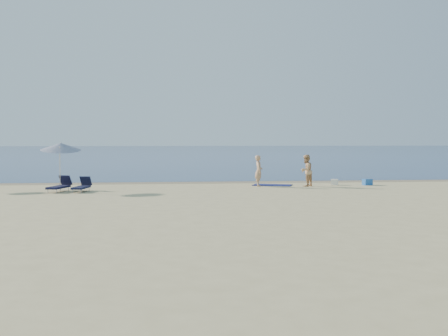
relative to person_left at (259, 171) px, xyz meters
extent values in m
plane|color=#C7B985|center=(-1.84, -16.53, -0.82)|extent=(160.00, 160.00, 0.00)
cube|color=#0D1F52|center=(-1.84, 83.47, -0.81)|extent=(240.00, 160.00, 0.01)
cube|color=#847254|center=(-1.84, 2.87, -0.81)|extent=(240.00, 1.60, 0.00)
imported|color=tan|center=(0.00, 0.00, 0.00)|extent=(0.47, 0.64, 1.63)
imported|color=tan|center=(2.46, -0.30, 0.01)|extent=(1.02, 1.02, 1.66)
cube|color=#0F164F|center=(0.83, 0.52, -0.80)|extent=(2.28, 1.78, 0.03)
cube|color=white|center=(4.21, 0.41, -0.66)|extent=(0.46, 0.43, 0.31)
cube|color=#205BB0|center=(5.94, 0.11, -0.65)|extent=(0.54, 0.45, 0.33)
cylinder|color=silver|center=(-9.79, -1.94, 0.23)|extent=(0.11, 0.36, 2.18)
cone|color=silver|center=(-9.79, -1.62, 1.31)|extent=(2.22, 2.24, 0.61)
sphere|color=silver|center=(-9.79, -1.62, 1.49)|extent=(0.06, 0.06, 0.06)
cube|color=#121432|center=(-9.87, -1.97, -0.60)|extent=(0.95, 1.59, 0.10)
cube|color=#121432|center=(-9.65, -1.25, -0.32)|extent=(0.63, 0.50, 0.48)
cylinder|color=#A5A5AD|center=(-9.66, -2.03, -0.71)|extent=(0.03, 0.03, 0.22)
cube|color=#131735|center=(-8.81, -2.07, -0.61)|extent=(0.77, 1.47, 0.09)
cube|color=#131735|center=(-8.68, -1.39, -0.35)|extent=(0.57, 0.43, 0.45)
cylinder|color=#A5A5AD|center=(-8.61, -2.11, -0.71)|extent=(0.03, 0.03, 0.20)
camera|label=1|loc=(-5.01, -28.87, 1.68)|focal=45.00mm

